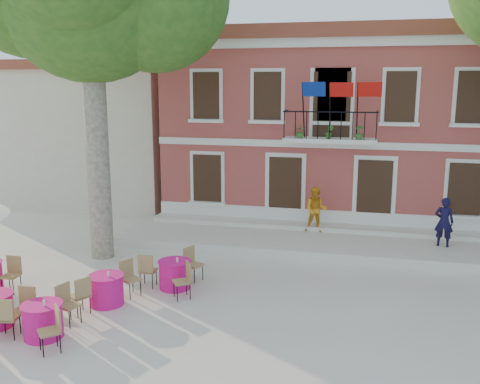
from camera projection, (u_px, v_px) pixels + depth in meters
name	position (u px, v px, depth m)	size (l,w,h in m)	color
ground	(236.00, 289.00, 14.46)	(90.00, 90.00, 0.00)	beige
main_building	(337.00, 123.00, 22.76)	(13.50, 9.59, 7.50)	#AC3E43
neighbor_west	(103.00, 129.00, 26.45)	(9.40, 9.40, 6.40)	beige
terrace	(324.00, 242.00, 18.17)	(14.00, 3.40, 0.30)	silver
pedestrian_navy	(444.00, 222.00, 17.06)	(0.58, 0.38, 1.60)	black
pedestrian_orange	(316.00, 210.00, 18.71)	(0.78, 0.61, 1.60)	orange
cafe_table_0	(43.00, 319.00, 11.63)	(1.79, 1.82, 0.95)	#E31596
cafe_table_1	(106.00, 289.00, 13.36)	(1.30, 1.88, 0.95)	#E31596
cafe_table_4	(175.00, 273.00, 14.42)	(1.69, 1.87, 0.95)	#E31596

